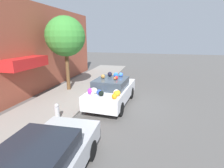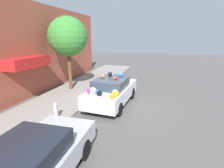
# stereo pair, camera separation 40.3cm
# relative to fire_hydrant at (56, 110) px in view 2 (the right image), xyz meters

# --- Properties ---
(ground_plane) EXTENTS (60.00, 60.00, 0.00)m
(ground_plane) POSITION_rel_fire_hydrant_xyz_m (2.43, -1.65, -0.45)
(ground_plane) COLOR #565451
(sidewalk_curb) EXTENTS (24.00, 3.20, 0.10)m
(sidewalk_curb) POSITION_rel_fire_hydrant_xyz_m (2.43, 1.05, -0.40)
(sidewalk_curb) COLOR gray
(sidewalk_curb) RESTS_ON ground
(building_facade) EXTENTS (18.00, 1.20, 5.49)m
(building_facade) POSITION_rel_fire_hydrant_xyz_m (2.40, 3.28, 2.27)
(building_facade) COLOR #9E4C38
(building_facade) RESTS_ON ground
(street_tree) EXTENTS (2.46, 2.46, 4.65)m
(street_tree) POSITION_rel_fire_hydrant_xyz_m (4.10, 1.59, 3.05)
(street_tree) COLOR brown
(street_tree) RESTS_ON sidewalk_curb
(fire_hydrant) EXTENTS (0.20, 0.20, 0.70)m
(fire_hydrant) POSITION_rel_fire_hydrant_xyz_m (0.00, 0.00, 0.00)
(fire_hydrant) COLOR #B2B2B7
(fire_hydrant) RESTS_ON sidewalk_curb
(art_car) EXTENTS (4.10, 1.96, 1.69)m
(art_car) POSITION_rel_fire_hydrant_xyz_m (2.39, -1.80, 0.32)
(art_car) COLOR silver
(art_car) RESTS_ON ground
(parked_car_plain) EXTENTS (4.24, 1.83, 1.30)m
(parked_car_plain) POSITION_rel_fire_hydrant_xyz_m (-3.30, -1.54, 0.23)
(parked_car_plain) COLOR #B7BABF
(parked_car_plain) RESTS_ON ground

